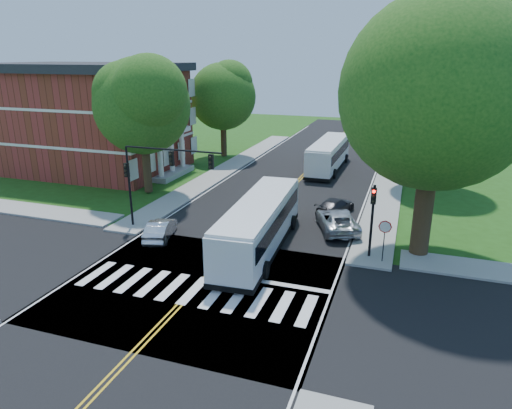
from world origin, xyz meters
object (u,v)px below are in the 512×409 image
at_px(signal_ne, 373,212).
at_px(dark_sedan, 335,206).
at_px(suv, 337,220).
at_px(hatchback, 160,229).
at_px(bus_lead, 259,224).
at_px(bus_follow, 329,154).
at_px(signal_nw, 157,169).

height_order(signal_ne, dark_sedan, signal_ne).
relative_size(suv, dark_sedan, 1.24).
distance_m(signal_ne, hatchback, 13.61).
bearing_deg(bus_lead, bus_follow, -94.05).
xyz_separation_m(signal_ne, dark_sedan, (-3.27, 7.38, -2.35)).
bearing_deg(signal_nw, bus_follow, 70.14).
distance_m(bus_follow, suv, 17.79).
distance_m(signal_nw, hatchback, 4.01).
bearing_deg(bus_follow, hatchback, 73.41).
distance_m(signal_ne, bus_follow, 22.32).
relative_size(signal_nw, signal_ne, 1.62).
height_order(hatchback, dark_sedan, hatchback).
height_order(suv, dark_sedan, suv).
xyz_separation_m(bus_lead, suv, (4.07, 4.80, -0.94)).
height_order(signal_nw, hatchback, signal_nw).
xyz_separation_m(signal_nw, bus_lead, (7.42, -0.79, -2.71)).
relative_size(bus_follow, hatchback, 2.99).
bearing_deg(bus_follow, dark_sedan, 102.95).
xyz_separation_m(bus_lead, hatchback, (-6.71, -0.52, -1.01)).
distance_m(hatchback, suv, 12.02).
bearing_deg(dark_sedan, suv, 118.01).
distance_m(signal_nw, bus_follow, 22.89).
bearing_deg(dark_sedan, signal_ne, 130.24).
relative_size(signal_ne, dark_sedan, 1.05).
bearing_deg(signal_nw, dark_sedan, 34.43).
bearing_deg(bus_lead, suv, -133.55).
bearing_deg(hatchback, signal_nw, -77.50).
relative_size(signal_ne, bus_lead, 0.36).
height_order(bus_follow, suv, bus_follow).
distance_m(bus_lead, bus_follow, 22.17).
relative_size(signal_ne, suv, 0.85).
relative_size(bus_lead, suv, 2.37).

